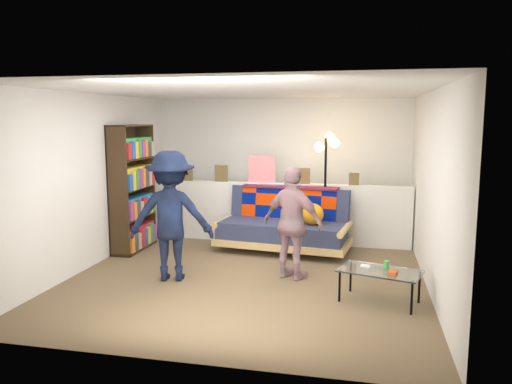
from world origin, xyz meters
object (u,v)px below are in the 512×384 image
Objects in this scene: person_left at (171,216)px; floor_lamp at (327,167)px; bookshelf at (132,192)px; futon_sofa at (285,225)px; coffee_table at (380,272)px; person_right at (293,223)px.

floor_lamp is at bearing -144.86° from person_left.
bookshelf is 3.08m from floor_lamp.
futon_sofa is 1.13m from floor_lamp.
person_left is at bearing 173.47° from coffee_table.
floor_lamp is at bearing -76.09° from person_right.
floor_lamp is 1.26× the size of person_right.
bookshelf is 1.35× the size of person_right.
person_left reaches higher than futon_sofa.
person_right is (2.66, -0.92, -0.19)m from bookshelf.
person_left is at bearing -125.50° from futon_sofa.
floor_lamp is at bearing 14.69° from bookshelf.
coffee_table is 0.54× the size of floor_lamp.
bookshelf is 1.18× the size of person_left.
person_right is (0.31, -1.35, 0.32)m from futon_sofa.
bookshelf is 4.10m from coffee_table.
futon_sofa is at bearing -138.74° from person_left.
floor_lamp reaches higher than person_left.
floor_lamp is (2.95, 0.77, 0.39)m from bookshelf.
coffee_table is (1.39, -2.00, -0.06)m from futon_sofa.
person_left is (-1.21, -1.70, 0.42)m from futon_sofa.
floor_lamp is 1.81m from person_right.
futon_sofa is 1.47× the size of person_right.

